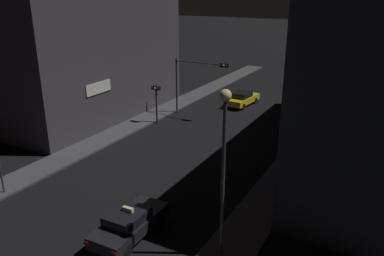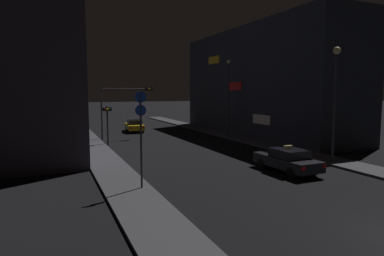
# 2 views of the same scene
# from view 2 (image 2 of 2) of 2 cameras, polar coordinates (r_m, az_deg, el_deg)

# --- Properties ---
(sidewalk_left) EXTENTS (2.36, 54.99, 0.14)m
(sidewalk_left) POSITION_cam_2_polar(r_m,az_deg,el_deg) (32.88, -16.95, -2.36)
(sidewalk_left) COLOR #424247
(sidewalk_left) RESTS_ON ground_plane
(sidewalk_right) EXTENTS (2.36, 54.99, 0.14)m
(sidewalk_right) POSITION_cam_2_polar(r_m,az_deg,el_deg) (37.23, 5.73, -1.14)
(sidewalk_right) COLOR #424247
(sidewalk_right) RESTS_ON ground_plane
(building_facade_left) EXTENTS (8.77, 18.22, 21.58)m
(building_facade_left) POSITION_cam_2_polar(r_m,az_deg,el_deg) (30.67, -27.89, 16.73)
(building_facade_left) COLOR #3D3842
(building_facade_left) RESTS_ON ground_plane
(building_facade_right) EXTENTS (6.58, 25.89, 11.71)m
(building_facade_right) POSITION_cam_2_polar(r_m,az_deg,el_deg) (39.38, 11.43, 7.60)
(building_facade_right) COLOR #282D38
(building_facade_right) RESTS_ON ground_plane
(taxi) EXTENTS (1.91, 4.49, 1.62)m
(taxi) POSITION_cam_2_polar(r_m,az_deg,el_deg) (21.03, 15.81, -5.22)
(taxi) COLOR black
(taxi) RESTS_ON ground_plane
(far_car) EXTENTS (2.24, 4.61, 1.42)m
(far_car) POSITION_cam_2_polar(r_m,az_deg,el_deg) (40.94, -9.72, 0.40)
(far_car) COLOR yellow
(far_car) RESTS_ON ground_plane
(traffic_light_overhead) EXTENTS (5.36, 0.42, 5.33)m
(traffic_light_overhead) POSITION_cam_2_polar(r_m,az_deg,el_deg) (34.90, -11.71, 4.59)
(traffic_light_overhead) COLOR #2D2D33
(traffic_light_overhead) RESTS_ON ground_plane
(traffic_light_left_kerb) EXTENTS (0.80, 0.42, 3.48)m
(traffic_light_left_kerb) POSITION_cam_2_polar(r_m,az_deg,el_deg) (31.17, -14.15, 1.78)
(traffic_light_left_kerb) COLOR #2D2D33
(traffic_light_left_kerb) RESTS_ON ground_plane
(sign_pole_left) EXTENTS (0.54, 0.10, 4.68)m
(sign_pole_left) POSITION_cam_2_polar(r_m,az_deg,el_deg) (16.34, -8.64, -0.51)
(sign_pole_left) COLOR #2D2D33
(sign_pole_left) RESTS_ON sidewalk_left
(street_lamp_near_block) EXTENTS (0.50, 0.50, 7.58)m
(street_lamp_near_block) POSITION_cam_2_polar(r_m,az_deg,el_deg) (24.30, 23.09, 6.69)
(street_lamp_near_block) COLOR #2D2D33
(street_lamp_near_block) RESTS_ON sidewalk_right
(street_lamp_far_block) EXTENTS (0.42, 0.42, 7.96)m
(street_lamp_far_block) POSITION_cam_2_polar(r_m,az_deg,el_deg) (35.65, 6.20, 6.51)
(street_lamp_far_block) COLOR #2D2D33
(street_lamp_far_block) RESTS_ON sidewalk_right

